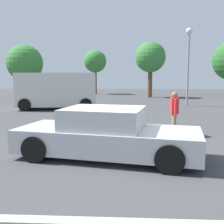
# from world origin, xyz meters

# --- Properties ---
(ground_plane) EXTENTS (80.00, 80.00, 0.00)m
(ground_plane) POSITION_xyz_m (0.00, 0.00, 0.00)
(ground_plane) COLOR #424244
(sedan_foreground) EXTENTS (4.80, 2.63, 1.26)m
(sedan_foreground) POSITION_xyz_m (-0.38, -0.21, 0.58)
(sedan_foreground) COLOR #B7BABF
(sedan_foreground) RESTS_ON ground_plane
(van_white) EXTENTS (5.03, 2.65, 2.29)m
(van_white) POSITION_xyz_m (-4.25, 9.98, 1.23)
(van_white) COLOR silver
(van_white) RESTS_ON ground_plane
(pedestrian) EXTENTS (0.24, 0.57, 1.52)m
(pedestrian) POSITION_xyz_m (1.77, 2.54, 0.90)
(pedestrian) COLOR gray
(pedestrian) RESTS_ON ground_plane
(light_post_near) EXTENTS (0.44, 0.44, 5.37)m
(light_post_near) POSITION_xyz_m (4.39, 12.31, 3.74)
(light_post_near) COLOR gray
(light_post_near) RESTS_ON ground_plane
(tree_back_left) EXTENTS (3.02, 3.02, 5.52)m
(tree_back_left) POSITION_xyz_m (2.50, 20.51, 3.96)
(tree_back_left) COLOR brown
(tree_back_left) RESTS_ON ground_plane
(tree_back_right) EXTENTS (2.68, 2.68, 5.26)m
(tree_back_right) POSITION_xyz_m (-3.63, 25.72, 3.87)
(tree_back_right) COLOR brown
(tree_back_right) RESTS_ON ground_plane
(tree_far_right) EXTENTS (3.46, 3.46, 5.11)m
(tree_far_right) POSITION_xyz_m (-9.66, 18.87, 3.36)
(tree_far_right) COLOR brown
(tree_far_right) RESTS_ON ground_plane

